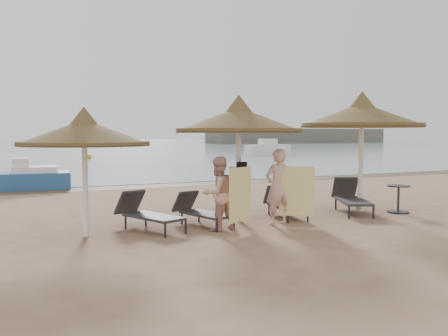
# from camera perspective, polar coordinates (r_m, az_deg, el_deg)

# --- Properties ---
(ground) EXTENTS (160.00, 160.00, 0.00)m
(ground) POSITION_cam_1_polar(r_m,az_deg,el_deg) (10.84, 3.41, -6.96)
(ground) COLOR #977359
(ground) RESTS_ON ground
(sea) EXTENTS (200.00, 140.00, 0.03)m
(sea) POSITION_cam_1_polar(r_m,az_deg,el_deg) (89.49, -22.19, 2.39)
(sea) COLOR slate
(sea) RESTS_ON ground
(wet_sand_strip) EXTENTS (200.00, 1.60, 0.01)m
(wet_sand_strip) POSITION_cam_1_polar(r_m,az_deg,el_deg) (19.52, -10.05, -2.11)
(wet_sand_strip) COLOR #4E3F2B
(wet_sand_strip) RESTS_ON ground
(palapa_left) EXTENTS (2.61, 2.61, 2.59)m
(palapa_left) POSITION_cam_1_polar(r_m,az_deg,el_deg) (10.24, -15.68, 3.84)
(palapa_left) COLOR white
(palapa_left) RESTS_ON ground
(palapa_center) EXTENTS (2.98, 2.98, 2.96)m
(palapa_center) POSITION_cam_1_polar(r_m,az_deg,el_deg) (11.65, 1.70, 5.44)
(palapa_center) COLOR white
(palapa_center) RESTS_ON ground
(palapa_right) EXTENTS (3.19, 3.19, 3.16)m
(palapa_right) POSITION_cam_1_polar(r_m,az_deg,el_deg) (13.55, 15.47, 5.78)
(palapa_right) COLOR white
(palapa_right) RESTS_ON ground
(lounger_far_left) EXTENTS (1.18, 1.89, 0.80)m
(lounger_far_left) POSITION_cam_1_polar(r_m,az_deg,el_deg) (10.87, -8.88, -5.04)
(lounger_far_left) COLOR #242429
(lounger_far_left) RESTS_ON ground
(lounger_near_left) EXTENTS (0.95, 1.72, 0.73)m
(lounger_near_left) POSITION_cam_1_polar(r_m,az_deg,el_deg) (11.24, -2.79, -4.87)
(lounger_near_left) COLOR #242429
(lounger_near_left) RESTS_ON ground
(lounger_near_right) EXTENTS (0.82, 1.71, 0.73)m
(lounger_near_right) POSITION_cam_1_polar(r_m,az_deg,el_deg) (12.43, 6.80, -4.03)
(lounger_near_right) COLOR #242429
(lounger_near_right) RESTS_ON ground
(lounger_far_right) EXTENTS (1.42, 2.03, 0.87)m
(lounger_far_right) POSITION_cam_1_polar(r_m,az_deg,el_deg) (13.47, 14.26, -3.24)
(lounger_far_right) COLOR #242429
(lounger_far_right) RESTS_ON ground
(side_table) EXTENTS (0.59, 0.59, 0.71)m
(side_table) POSITION_cam_1_polar(r_m,az_deg,el_deg) (13.73, 19.30, -3.45)
(side_table) COLOR #242429
(side_table) RESTS_ON ground
(person_left) EXTENTS (0.94, 0.72, 1.82)m
(person_left) POSITION_cam_1_polar(r_m,az_deg,el_deg) (10.54, -0.69, -2.27)
(person_left) COLOR #D7A18E
(person_left) RESTS_ON ground
(person_right) EXTENTS (0.95, 0.65, 1.98)m
(person_right) POSITION_cam_1_polar(r_m,az_deg,el_deg) (11.25, 6.13, -1.48)
(person_right) COLOR #D7A18E
(person_right) RESTS_ON ground
(towel_left) EXTENTS (0.72, 0.41, 1.14)m
(towel_left) POSITION_cam_1_polar(r_m,az_deg,el_deg) (10.39, 1.87, -3.05)
(towel_left) COLOR yellow
(towel_left) RESTS_ON ground
(towel_right) EXTENTS (0.67, 0.46, 1.11)m
(towel_right) POSITION_cam_1_polar(r_m,az_deg,el_deg) (11.25, 8.31, -2.64)
(towel_right) COLOR yellow
(towel_right) RESTS_ON ground
(bag_patterned) EXTENTS (0.28, 0.19, 0.33)m
(bag_patterned) POSITION_cam_1_polar(r_m,az_deg,el_deg) (11.85, 1.29, -0.66)
(bag_patterned) COLOR white
(bag_patterned) RESTS_ON ground
(bag_dark) EXTENTS (0.27, 0.13, 0.36)m
(bag_dark) POSITION_cam_1_polar(r_m,az_deg,el_deg) (11.54, 2.05, -0.18)
(bag_dark) COLOR black
(bag_dark) RESTS_ON ground
(pedal_boat) EXTENTS (2.58, 1.66, 1.15)m
(pedal_boat) POSITION_cam_1_polar(r_m,az_deg,el_deg) (19.72, -20.92, -1.02)
(pedal_boat) COLOR #28558D
(pedal_boat) RESTS_ON ground
(buoy_mid) EXTENTS (0.40, 0.40, 0.40)m
(buoy_mid) POSITION_cam_1_polar(r_m,az_deg,el_deg) (41.62, -15.15, 1.30)
(buoy_mid) COLOR gold
(buoy_mid) RESTS_ON ground
(buoy_right) EXTENTS (0.36, 0.36, 0.36)m
(buoy_right) POSITION_cam_1_polar(r_m,az_deg,el_deg) (35.43, 6.57, 0.93)
(buoy_right) COLOR gold
(buoy_right) RESTS_ON ground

